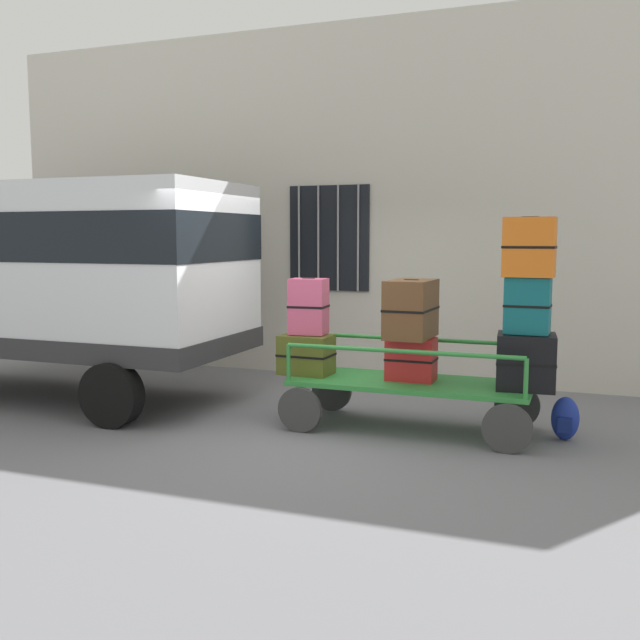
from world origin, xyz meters
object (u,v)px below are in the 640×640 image
(suitcase_center_bottom, at_px, (526,361))
(suitcase_midleft_middle, at_px, (411,309))
(luggage_cart, at_px, (410,391))
(suitcase_left_middle, at_px, (309,306))
(suitcase_center_top, at_px, (529,247))
(suitcase_left_bottom, at_px, (306,355))
(suitcase_center_middle, at_px, (528,306))
(suitcase_midleft_bottom, at_px, (411,359))
(backpack, at_px, (565,419))
(van, at_px, (57,268))

(suitcase_center_bottom, bearing_deg, suitcase_midleft_middle, -178.10)
(luggage_cart, bearing_deg, suitcase_left_middle, 178.13)
(luggage_cart, distance_m, suitcase_center_top, 1.90)
(suitcase_left_bottom, relative_size, suitcase_center_middle, 1.04)
(suitcase_left_middle, xyz_separation_m, suitcase_center_middle, (2.32, -0.03, 0.09))
(suitcase_midleft_middle, xyz_separation_m, suitcase_center_middle, (1.16, 0.02, 0.07))
(luggage_cart, xyz_separation_m, suitcase_left_bottom, (-1.16, -0.03, 0.32))
(suitcase_left_middle, xyz_separation_m, suitcase_midleft_middle, (1.16, -0.05, 0.02))
(suitcase_center_bottom, relative_size, suitcase_center_middle, 1.09)
(suitcase_left_bottom, bearing_deg, luggage_cart, 1.58)
(suitcase_center_middle, relative_size, suitcase_center_top, 0.95)
(suitcase_left_bottom, bearing_deg, suitcase_center_top, 0.29)
(suitcase_left_middle, height_order, suitcase_midleft_middle, suitcase_midleft_middle)
(suitcase_left_middle, distance_m, suitcase_center_middle, 2.32)
(suitcase_center_bottom, distance_m, suitcase_center_top, 1.13)
(luggage_cart, bearing_deg, suitcase_midleft_bottom, 90.00)
(backpack, bearing_deg, suitcase_midleft_bottom, -175.28)
(luggage_cart, relative_size, suitcase_center_bottom, 4.23)
(suitcase_midleft_bottom, height_order, suitcase_center_top, suitcase_center_top)
(van, distance_m, luggage_cart, 4.65)
(van, bearing_deg, backpack, 1.90)
(suitcase_center_bottom, bearing_deg, backpack, 18.86)
(suitcase_left_middle, relative_size, suitcase_center_top, 1.06)
(suitcase_midleft_bottom, bearing_deg, luggage_cart, -90.00)
(van, relative_size, suitcase_left_middle, 7.60)
(suitcase_left_bottom, distance_m, suitcase_center_middle, 2.40)
(suitcase_center_top, distance_m, backpack, 1.76)
(luggage_cart, height_order, suitcase_midleft_middle, suitcase_midleft_middle)
(suitcase_left_bottom, relative_size, backpack, 1.32)
(suitcase_left_bottom, bearing_deg, suitcase_left_middle, 90.00)
(suitcase_center_bottom, distance_m, suitcase_center_middle, 0.56)
(van, height_order, luggage_cart, van)
(suitcase_center_middle, bearing_deg, luggage_cart, -179.78)
(suitcase_center_bottom, distance_m, backpack, 0.71)
(suitcase_midleft_bottom, distance_m, suitcase_center_middle, 1.31)
(suitcase_left_bottom, xyz_separation_m, suitcase_midleft_middle, (1.16, 0.02, 0.54))
(suitcase_center_middle, bearing_deg, suitcase_midleft_middle, -179.16)
(luggage_cart, bearing_deg, suitcase_center_middle, 0.22)
(backpack, bearing_deg, suitcase_midleft_middle, -173.71)
(van, height_order, suitcase_midleft_middle, van)
(suitcase_midleft_middle, relative_size, suitcase_center_bottom, 1.15)
(suitcase_midleft_bottom, distance_m, suitcase_midleft_middle, 0.53)
(van, xyz_separation_m, suitcase_left_middle, (3.33, 0.08, -0.37))
(luggage_cart, xyz_separation_m, suitcase_midleft_middle, (0.00, -0.01, 0.86))
(suitcase_center_middle, distance_m, suitcase_center_top, 0.57)
(van, bearing_deg, suitcase_midleft_middle, 0.38)
(suitcase_left_middle, relative_size, suitcase_center_middle, 1.11)
(suitcase_midleft_middle, distance_m, backpack, 1.88)
(suitcase_left_bottom, distance_m, suitcase_center_top, 2.60)
(suitcase_midleft_bottom, relative_size, suitcase_center_top, 0.88)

